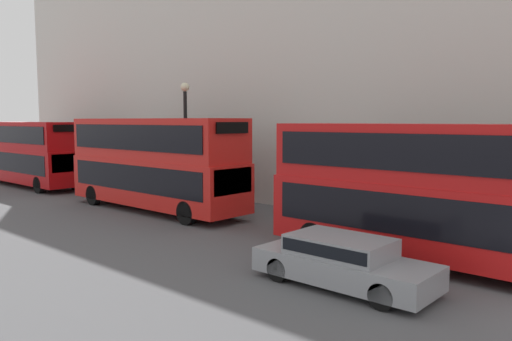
# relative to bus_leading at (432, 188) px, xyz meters

# --- Properties ---
(bus_leading) EXTENTS (2.59, 10.02, 4.19)m
(bus_leading) POSITION_rel_bus_leading_xyz_m (0.00, 0.00, 0.00)
(bus_leading) COLOR red
(bus_leading) RESTS_ON ground
(bus_second_in_queue) EXTENTS (2.59, 10.47, 4.38)m
(bus_second_in_queue) POSITION_rel_bus_leading_xyz_m (-0.00, 13.42, 0.09)
(bus_second_in_queue) COLOR red
(bus_second_in_queue) RESTS_ON ground
(bus_third_in_queue) EXTENTS (2.59, 10.84, 4.18)m
(bus_third_in_queue) POSITION_rel_bus_leading_xyz_m (-0.00, 26.95, -0.00)
(bus_third_in_queue) COLOR #B20C0F
(bus_third_in_queue) RESTS_ON ground
(car_dark_sedan) EXTENTS (1.85, 4.75, 1.30)m
(car_dark_sedan) POSITION_rel_bus_leading_xyz_m (-3.40, 0.91, -1.62)
(car_dark_sedan) COLOR gray
(car_dark_sedan) RESTS_ON ground
(street_lamp) EXTENTS (0.44, 0.44, 6.16)m
(street_lamp) POSITION_rel_bus_leading_xyz_m (2.00, 13.49, 1.51)
(street_lamp) COLOR black
(street_lamp) RESTS_ON ground
(pedestrian) EXTENTS (0.36, 0.36, 1.72)m
(pedestrian) POSITION_rel_bus_leading_xyz_m (2.41, 17.22, -1.52)
(pedestrian) COLOR maroon
(pedestrian) RESTS_ON ground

